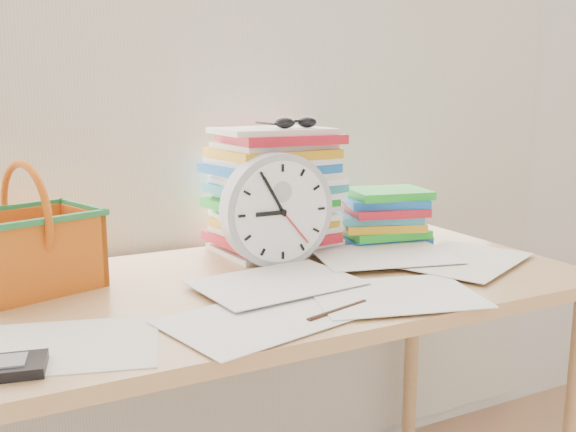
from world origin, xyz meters
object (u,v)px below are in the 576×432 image
book_stack (382,216)px  basket (26,227)px  paper_stack (275,190)px  desk (265,313)px  clock (277,210)px

book_stack → basket: bearing=-179.7°
paper_stack → book_stack: 0.31m
desk → book_stack: bearing=21.6°
desk → paper_stack: (0.14, 0.23, 0.23)m
desk → clock: clock is taller
paper_stack → desk: bearing=-121.0°
desk → paper_stack: 0.36m
desk → basket: bearing=160.3°
desk → book_stack: 0.48m
clock → book_stack: 0.36m
desk → basket: (-0.46, 0.16, 0.21)m
desk → book_stack: (0.43, 0.17, 0.15)m
paper_stack → basket: (-0.60, -0.07, -0.03)m
basket → desk: bearing=-37.6°
paper_stack → basket: paper_stack is taller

